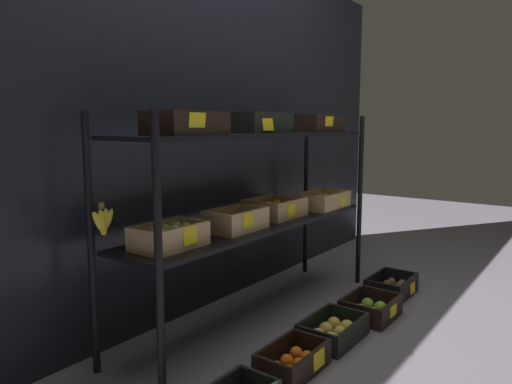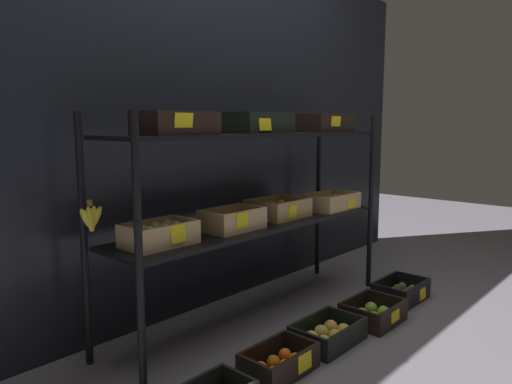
% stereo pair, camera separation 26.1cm
% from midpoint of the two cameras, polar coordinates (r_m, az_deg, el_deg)
% --- Properties ---
extents(ground_plane, '(10.00, 10.00, 0.00)m').
position_cam_midpoint_polar(ground_plane, '(2.80, -2.76, -14.76)').
color(ground_plane, slate).
extents(storefront_wall, '(4.21, 0.12, 2.15)m').
position_cam_midpoint_polar(storefront_wall, '(2.86, -9.37, 7.74)').
color(storefront_wall, black).
rests_on(storefront_wall, ground_plane).
extents(display_rack, '(1.92, 0.45, 1.15)m').
position_cam_midpoint_polar(display_rack, '(2.60, -2.62, 1.40)').
color(display_rack, black).
rests_on(display_rack, ground_plane).
extents(crate_ground_tangerine, '(0.34, 0.21, 0.12)m').
position_cam_midpoint_polar(crate_ground_tangerine, '(2.23, 0.89, -19.72)').
color(crate_ground_tangerine, black).
rests_on(crate_ground_tangerine, ground_plane).
extents(crate_ground_apple_gold, '(0.37, 0.24, 0.11)m').
position_cam_midpoint_polar(crate_ground_apple_gold, '(2.53, 6.13, -16.31)').
color(crate_ground_apple_gold, black).
rests_on(crate_ground_apple_gold, ground_plane).
extents(crate_ground_apple_green, '(0.33, 0.26, 0.12)m').
position_cam_midpoint_polar(crate_ground_apple_green, '(2.83, 10.92, -13.63)').
color(crate_ground_apple_green, black).
rests_on(crate_ground_apple_green, ground_plane).
extents(crate_ground_kiwi, '(0.35, 0.24, 0.12)m').
position_cam_midpoint_polar(crate_ground_kiwi, '(3.21, 13.62, -11.07)').
color(crate_ground_kiwi, black).
rests_on(crate_ground_kiwi, ground_plane).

